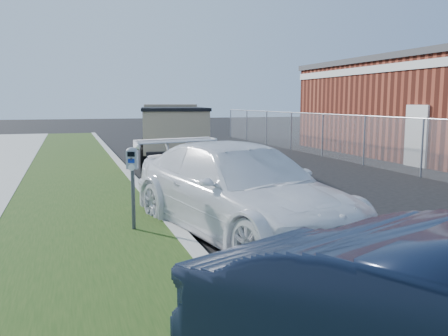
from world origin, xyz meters
name	(u,v)px	position (x,y,z in m)	size (l,w,h in m)	color
ground	(310,224)	(0.00, 0.00, 0.00)	(120.00, 120.00, 0.00)	black
streetside	(4,218)	(-5.57, 2.00, 0.07)	(6.12, 50.00, 0.15)	gray
chainlink_fence	(365,131)	(6.00, 7.00, 1.26)	(0.06, 30.06, 30.00)	slate
parking_meter	(132,170)	(-3.30, 0.19, 1.15)	(0.23, 0.19, 1.41)	#3F4247
white_wagon	(239,189)	(-1.49, -0.14, 0.79)	(2.20, 5.41, 1.57)	white
dump_truck	(172,131)	(-0.67, 9.27, 1.24)	(3.00, 5.89, 2.21)	black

